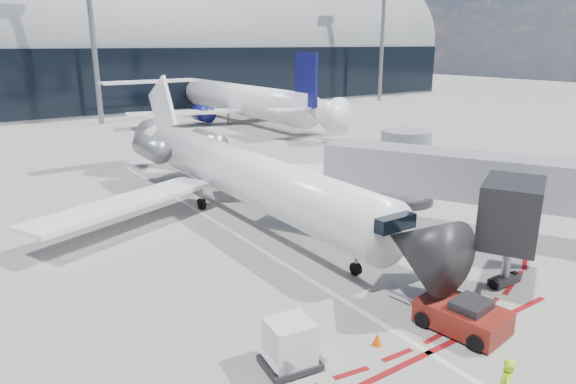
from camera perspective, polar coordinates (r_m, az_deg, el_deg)
ground at (r=26.83m, az=-3.56°, el=-6.09°), size 260.00×260.00×0.00m
apron_centerline at (r=28.45m, az=-5.64°, el=-4.80°), size 0.25×40.00×0.01m
apron_stop_bar at (r=18.96m, az=15.38°, el=-16.85°), size 14.00×0.25×0.01m
terminal_building at (r=87.31m, az=-26.75°, el=13.47°), size 150.00×24.15×24.00m
jet_bridge at (r=29.83m, az=15.83°, el=1.70°), size 10.03×15.20×4.90m
light_mast_centre at (r=71.64m, az=-20.99°, el=17.07°), size 0.70×0.70×25.00m
light_mast_east at (r=96.90m, az=10.47°, el=17.34°), size 0.70×0.70×25.00m
regional_jet at (r=31.90m, az=-5.97°, el=2.42°), size 25.34×31.25×7.82m
pushback_tug at (r=20.38m, az=18.86°, el=-12.87°), size 2.46×4.99×1.27m
uld_container at (r=17.26m, az=0.22°, el=-16.60°), size 1.95×1.72×1.65m
safety_cone_right at (r=18.88m, az=9.88°, el=-15.79°), size 0.35×0.35×0.48m
bg_airliner_2 at (r=70.00m, az=-5.50°, el=12.53°), size 35.54×37.64×11.50m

